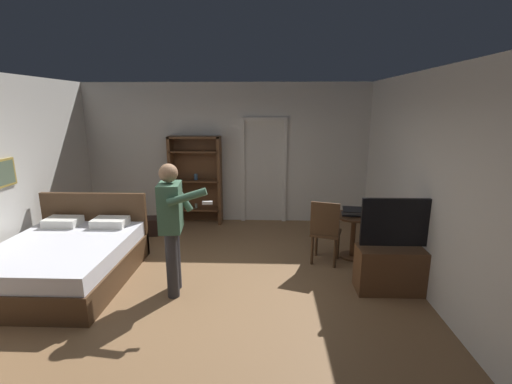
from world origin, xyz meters
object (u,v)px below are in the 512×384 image
(bottle_on_table, at_px, (365,211))
(bed, at_px, (66,259))
(person_blue_shirt, at_px, (172,221))
(laptop, at_px, (353,213))
(wooden_chair, at_px, (325,230))
(tv_flatscreen, at_px, (399,264))
(suitcase_dark, at_px, (147,226))
(side_table, at_px, (353,229))
(bookshelf, at_px, (196,176))

(bottle_on_table, bearing_deg, bed, -168.89)
(person_blue_shirt, bearing_deg, laptop, 24.65)
(bottle_on_table, relative_size, wooden_chair, 0.22)
(tv_flatscreen, relative_size, suitcase_dark, 2.84)
(wooden_chair, bearing_deg, person_blue_shirt, -155.59)
(side_table, bearing_deg, bookshelf, 149.14)
(person_blue_shirt, bearing_deg, suitcase_dark, 117.13)
(side_table, xyz_separation_m, wooden_chair, (-0.48, -0.26, 0.07))
(bed, xyz_separation_m, bottle_on_table, (4.25, 0.83, 0.49))
(bed, xyz_separation_m, bookshelf, (1.30, 2.59, 0.66))
(bookshelf, xyz_separation_m, suitcase_dark, (-0.81, -0.76, -0.81))
(laptop, height_order, person_blue_shirt, person_blue_shirt)
(bookshelf, xyz_separation_m, bottle_on_table, (2.94, -1.75, -0.17))
(bookshelf, bearing_deg, bottle_on_table, -30.81)
(bottle_on_table, height_order, suitcase_dark, bottle_on_table)
(tv_flatscreen, distance_m, laptop, 1.15)
(tv_flatscreen, relative_size, side_table, 1.79)
(side_table, distance_m, bottle_on_table, 0.36)
(bottle_on_table, bearing_deg, laptop, 168.05)
(side_table, bearing_deg, person_blue_shirt, -154.86)
(tv_flatscreen, bearing_deg, wooden_chair, 135.72)
(bookshelf, relative_size, person_blue_shirt, 1.05)
(side_table, distance_m, suitcase_dark, 3.74)
(person_blue_shirt, xyz_separation_m, suitcase_dark, (-1.08, 2.11, -0.81))
(bed, distance_m, laptop, 4.19)
(laptop, relative_size, wooden_chair, 0.37)
(bed, xyz_separation_m, wooden_chair, (3.63, 0.66, 0.24))
(bookshelf, xyz_separation_m, laptop, (2.77, -1.72, -0.21))
(person_blue_shirt, distance_m, suitcase_dark, 2.50)
(tv_flatscreen, distance_m, person_blue_shirt, 2.94)
(tv_flatscreen, distance_m, wooden_chair, 1.17)
(laptop, bearing_deg, bookshelf, 148.17)
(wooden_chair, bearing_deg, tv_flatscreen, -44.28)
(laptop, bearing_deg, side_table, 50.00)
(wooden_chair, relative_size, suitcase_dark, 2.24)
(wooden_chair, bearing_deg, suitcase_dark, 159.42)
(tv_flatscreen, relative_size, person_blue_shirt, 0.74)
(side_table, xyz_separation_m, bottle_on_table, (0.14, -0.08, 0.32))
(bed, distance_m, side_table, 4.21)
(side_table, height_order, bottle_on_table, bottle_on_table)
(bookshelf, xyz_separation_m, person_blue_shirt, (0.27, -2.86, 0.01))
(bed, distance_m, person_blue_shirt, 1.73)
(bed, distance_m, wooden_chair, 3.69)
(bookshelf, height_order, tv_flatscreen, bookshelf)
(side_table, bearing_deg, bed, -167.46)
(bookshelf, distance_m, wooden_chair, 3.05)
(bookshelf, xyz_separation_m, tv_flatscreen, (3.15, -2.74, -0.59))
(side_table, relative_size, suitcase_dark, 1.59)
(bed, distance_m, tv_flatscreen, 4.46)
(tv_flatscreen, xyz_separation_m, wooden_chair, (-0.83, 0.81, 0.17))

